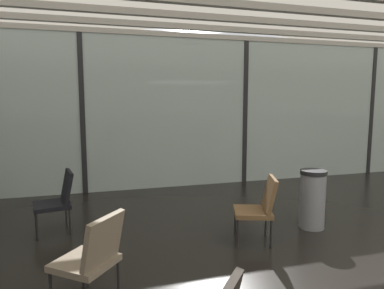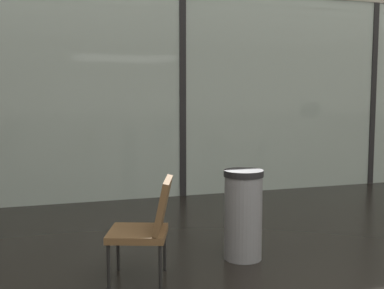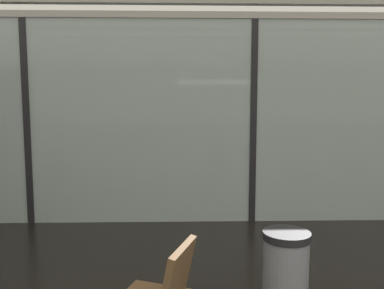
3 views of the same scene
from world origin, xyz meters
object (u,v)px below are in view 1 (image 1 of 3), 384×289
Objects in this scene: parked_airplane at (206,93)px; lounge_chair_3 at (58,198)px; lounge_chair_0 at (92,254)px; lounge_chair_4 at (260,205)px; trash_bin at (312,199)px.

parked_airplane is 7.65m from lounge_chair_3.
lounge_chair_4 is at bearing 152.59° from lounge_chair_0.
trash_bin is (-0.72, -7.03, -1.66)m from parked_airplane.
lounge_chair_0 is 1.01× the size of trash_bin.
lounge_chair_0 is 1.00× the size of lounge_chair_4.
lounge_chair_0 and lounge_chair_4 have the same top height.
parked_airplane is at bearing 135.16° from lounge_chair_3.
trash_bin is (3.55, -0.89, -0.06)m from lounge_chair_3.
parked_airplane is at bearing -173.67° from lounge_chair_4.
lounge_chair_4 is (2.57, -1.12, 0.00)m from lounge_chair_3.
parked_airplane is 16.32× the size of lounge_chair_3.
lounge_chair_0 is at bearing -115.08° from parked_airplane.
lounge_chair_4 is (2.12, 0.90, 0.00)m from lounge_chair_0.
lounge_chair_3 is at bearing -127.98° from lounge_chair_0.
parked_airplane is at bearing -165.58° from lounge_chair_0.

